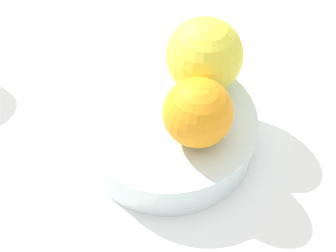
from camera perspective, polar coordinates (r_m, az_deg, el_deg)
The scene contains 4 objects.
ground_plane at distance 49.53cm, azimuth -0.00°, elevation -2.75°, with size 110.00×110.00×2.00cm, color white.
fruit_bowl at distance 47.03cm, azimuth -0.00°, elevation -0.44°, with size 19.32×19.32×4.56cm.
orange_in_bowl_0 at distance 40.89cm, azimuth 4.06°, elevation 1.79°, with size 6.96×6.96×6.96cm, color orange.
orange_in_bowl_1 at distance 45.77cm, azimuth 4.92°, elevation 9.42°, with size 8.36×8.36×8.36cm, color yellow.
Camera 1 is at (-3.61, 29.41, 38.69)cm, focal length 45.11 mm.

